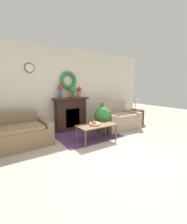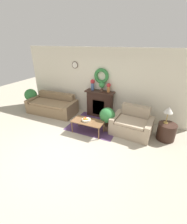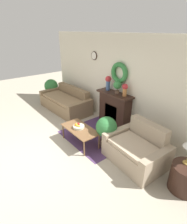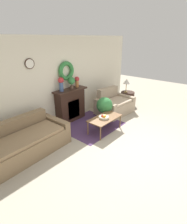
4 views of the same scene
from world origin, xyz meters
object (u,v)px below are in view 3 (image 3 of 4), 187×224
at_px(potted_plant_on_mantel, 117,86).
at_px(potted_plant_floor_by_loveseat, 106,129).
at_px(couch_left, 66,102).
at_px(potted_plant_floor_by_couch, 51,87).
at_px(side_table_by_loveseat, 185,178).
at_px(vase_on_mantel_right, 125,89).
at_px(loveseat_right, 137,149).
at_px(coffee_table, 80,130).
at_px(fireplace, 114,110).
at_px(fruit_bowl, 78,126).
at_px(vase_on_mantel_left, 108,82).

height_order(potted_plant_on_mantel, potted_plant_floor_by_loveseat, potted_plant_on_mantel).
bearing_deg(couch_left, potted_plant_floor_by_couch, 174.67).
distance_m(side_table_by_loveseat, vase_on_mantel_right, 2.55).
height_order(loveseat_right, vase_on_mantel_right, vase_on_mantel_right).
bearing_deg(potted_plant_floor_by_loveseat, coffee_table, -141.31).
height_order(couch_left, loveseat_right, loveseat_right).
bearing_deg(fireplace, fruit_bowl, -87.64).
bearing_deg(vase_on_mantel_right, fireplace, -179.09).
relative_size(fireplace, potted_plant_on_mantel, 3.08).
xyz_separation_m(fruit_bowl, potted_plant_floor_by_couch, (-3.33, 0.89, 0.08)).
height_order(fruit_bowl, side_table_by_loveseat, fruit_bowl).
distance_m(fireplace, couch_left, 2.10).
bearing_deg(fruit_bowl, potted_plant_floor_by_couch, 165.06).
bearing_deg(vase_on_mantel_left, side_table_by_loveseat, -13.44).
distance_m(coffee_table, potted_plant_on_mantel, 1.64).
bearing_deg(fruit_bowl, potted_plant_floor_by_loveseat, 36.04).
relative_size(fruit_bowl, vase_on_mantel_right, 0.85).
distance_m(fireplace, side_table_by_loveseat, 2.68).
xyz_separation_m(coffee_table, side_table_by_loveseat, (2.46, 0.67, -0.13)).
xyz_separation_m(loveseat_right, potted_plant_on_mantel, (-1.41, 0.74, 1.02)).
xyz_separation_m(loveseat_right, fruit_bowl, (-1.43, -0.62, 0.17)).
height_order(couch_left, vase_on_mantel_left, vase_on_mantel_left).
relative_size(fruit_bowl, vase_on_mantel_left, 0.69).
distance_m(vase_on_mantel_left, vase_on_mantel_right, 0.68).
height_order(coffee_table, vase_on_mantel_right, vase_on_mantel_right).
bearing_deg(couch_left, potted_plant_on_mantel, 11.67).
height_order(side_table_by_loveseat, potted_plant_floor_by_loveseat, potted_plant_floor_by_loveseat).
bearing_deg(fruit_bowl, side_table_by_loveseat, 15.09).
bearing_deg(potted_plant_floor_by_loveseat, fireplace, 125.08).
distance_m(fruit_bowl, side_table_by_loveseat, 2.62).
bearing_deg(loveseat_right, potted_plant_floor_by_couch, -178.85).
relative_size(vase_on_mantel_right, potted_plant_floor_by_couch, 0.39).
bearing_deg(coffee_table, fireplace, 94.92).
xyz_separation_m(couch_left, vase_on_mantel_right, (2.36, 0.55, 1.00)).
bearing_deg(fruit_bowl, couch_left, 158.26).
relative_size(fireplace, couch_left, 0.55).
relative_size(fireplace, vase_on_mantel_right, 3.33).
relative_size(couch_left, potted_plant_floor_by_couch, 2.38).
bearing_deg(coffee_table, potted_plant_floor_by_loveseat, 38.69).
height_order(vase_on_mantel_left, potted_plant_floor_by_couch, vase_on_mantel_left).
relative_size(fireplace, coffee_table, 1.10).
bearing_deg(potted_plant_on_mantel, side_table_by_loveseat, -15.12).
distance_m(coffee_table, fruit_bowl, 0.10).
xyz_separation_m(couch_left, side_table_by_loveseat, (4.59, -0.15, -0.03)).
bearing_deg(loveseat_right, vase_on_mantel_right, 150.95).
distance_m(fireplace, fruit_bowl, 1.37).
xyz_separation_m(coffee_table, potted_plant_floor_by_loveseat, (0.54, 0.43, 0.12)).
bearing_deg(side_table_by_loveseat, fruit_bowl, -164.91).
bearing_deg(fireplace, vase_on_mantel_right, 0.91).
relative_size(coffee_table, potted_plant_floor_by_loveseat, 1.27).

